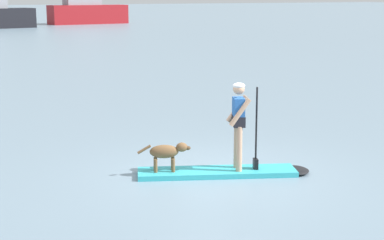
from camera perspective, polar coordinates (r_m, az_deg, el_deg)
ground_plane at (r=11.94m, az=2.33°, el=-5.08°), size 400.00×400.00×0.00m
paddleboard at (r=11.96m, az=3.41°, el=-4.82°), size 3.31×1.94×0.10m
person_paddler at (r=11.74m, az=4.39°, el=0.06°), size 0.68×0.60×1.69m
dog at (r=11.74m, az=-2.35°, el=-3.00°), size 0.96×0.48×0.55m
moored_boat_center at (r=74.46m, az=-9.72°, el=10.02°), size 9.36×3.11×10.36m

